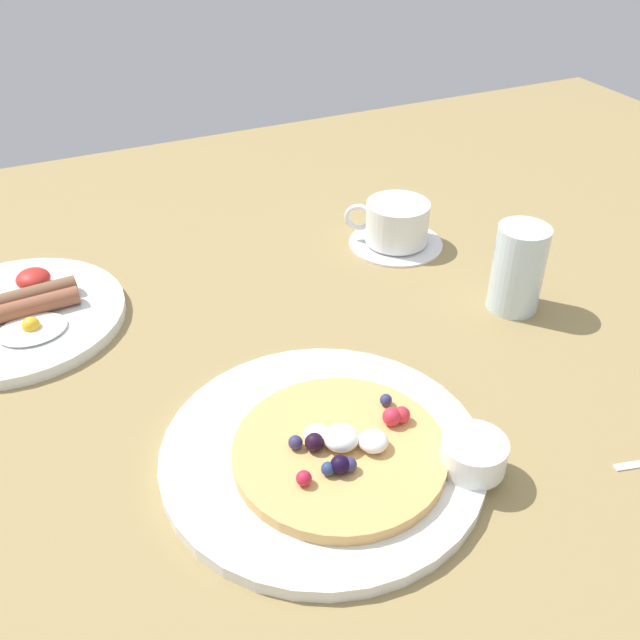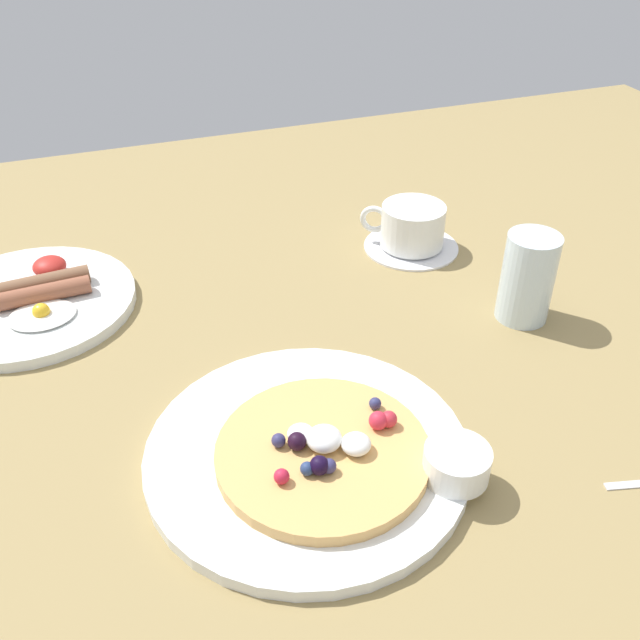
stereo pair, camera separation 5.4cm
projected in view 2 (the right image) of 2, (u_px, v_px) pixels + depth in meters
ground_plane at (290, 358)px, 80.14cm from camera, size 199.46×133.05×3.00cm
pancake_plate at (307, 453)px, 65.22cm from camera, size 29.79×29.79×1.36cm
pancake_with_berries at (324, 451)px, 63.29cm from camera, size 19.30×19.30×3.17cm
syrup_ramekin at (457, 463)px, 61.23cm from camera, size 5.86×5.86×2.94cm
breakfast_plate at (29, 303)px, 85.37cm from camera, size 25.20×25.20×1.38cm
fried_breakfast at (44, 288)px, 84.99cm from camera, size 11.11×14.94×2.45cm
coffee_saucer at (411, 246)px, 97.61cm from camera, size 12.95×12.95×0.61cm
coffee_cup at (412, 225)px, 95.78cm from camera, size 10.57×8.68×5.64cm
water_glass at (528, 278)px, 81.28cm from camera, size 6.09×6.09×10.69cm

